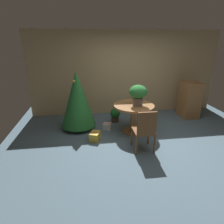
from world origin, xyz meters
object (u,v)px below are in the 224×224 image
(round_dining_table, at_px, (134,112))
(potted_plant, at_px, (115,115))
(gift_box_cream, at_px, (107,126))
(gift_box_gold, at_px, (95,136))
(holiday_tree, at_px, (77,99))
(wooden_cabinet, at_px, (189,99))
(flower_vase, at_px, (138,93))
(wooden_chair_near, at_px, (145,129))

(round_dining_table, height_order, potted_plant, round_dining_table)
(gift_box_cream, bearing_deg, gift_box_gold, -122.73)
(holiday_tree, relative_size, wooden_cabinet, 1.41)
(flower_vase, height_order, wooden_chair_near, flower_vase)
(wooden_chair_near, xyz_separation_m, holiday_tree, (-1.41, 1.40, 0.31))
(flower_vase, bearing_deg, wooden_cabinet, 25.79)
(round_dining_table, bearing_deg, gift_box_gold, -162.66)
(wooden_cabinet, bearing_deg, holiday_tree, -172.74)
(flower_vase, relative_size, holiday_tree, 0.33)
(wooden_chair_near, relative_size, potted_plant, 2.29)
(round_dining_table, xyz_separation_m, wooden_cabinet, (2.00, 0.88, -0.01))
(flower_vase, relative_size, potted_plant, 1.25)
(round_dining_table, bearing_deg, wooden_chair_near, -90.00)
(wooden_chair_near, bearing_deg, gift_box_cream, 118.77)
(gift_box_gold, bearing_deg, potted_plant, 58.25)
(flower_vase, bearing_deg, wooden_chair_near, -94.98)
(gift_box_cream, height_order, gift_box_gold, gift_box_gold)
(wooden_chair_near, bearing_deg, round_dining_table, 90.00)
(flower_vase, bearing_deg, gift_box_cream, 158.38)
(holiday_tree, relative_size, gift_box_gold, 4.48)
(round_dining_table, relative_size, flower_vase, 1.99)
(round_dining_table, bearing_deg, gift_box_cream, 160.07)
(round_dining_table, bearing_deg, holiday_tree, 162.71)
(round_dining_table, xyz_separation_m, potted_plant, (-0.36, 0.74, -0.34))
(wooden_cabinet, bearing_deg, wooden_chair_near, -137.49)
(flower_vase, distance_m, wooden_chair_near, 1.06)
(flower_vase, bearing_deg, potted_plant, 119.31)
(holiday_tree, height_order, gift_box_gold, holiday_tree)
(holiday_tree, distance_m, wooden_cabinet, 3.45)
(holiday_tree, distance_m, gift_box_cream, 1.07)
(wooden_chair_near, xyz_separation_m, potted_plant, (-0.36, 1.69, -0.30))
(holiday_tree, relative_size, potted_plant, 3.77)
(wooden_cabinet, bearing_deg, potted_plant, -176.61)
(gift_box_cream, bearing_deg, holiday_tree, 165.08)
(wooden_chair_near, bearing_deg, holiday_tree, 135.29)
(gift_box_gold, height_order, potted_plant, potted_plant)
(potted_plant, bearing_deg, gift_box_cream, -120.63)
(round_dining_table, relative_size, holiday_tree, 0.66)
(holiday_tree, distance_m, potted_plant, 1.25)
(wooden_chair_near, xyz_separation_m, gift_box_gold, (-1.01, 0.64, -0.42))
(gift_box_gold, xyz_separation_m, wooden_cabinet, (3.02, 1.19, 0.45))
(round_dining_table, xyz_separation_m, flower_vase, (0.08, -0.05, 0.50))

